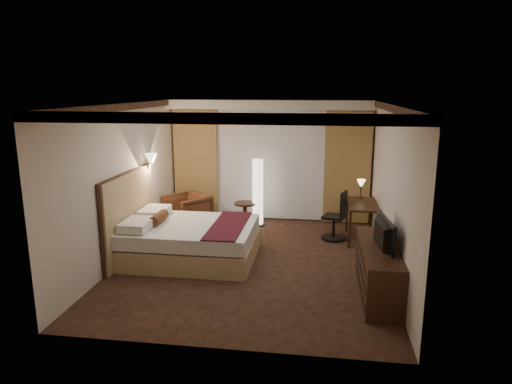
# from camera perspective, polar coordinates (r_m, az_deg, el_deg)

# --- Properties ---
(floor) EXTENTS (4.50, 5.50, 0.01)m
(floor) POSITION_cam_1_polar(r_m,az_deg,el_deg) (8.03, -0.41, -8.66)
(floor) COLOR black
(floor) RESTS_ON ground
(ceiling) EXTENTS (4.50, 5.50, 0.01)m
(ceiling) POSITION_cam_1_polar(r_m,az_deg,el_deg) (7.48, -0.44, 10.97)
(ceiling) COLOR white
(ceiling) RESTS_ON back_wall
(back_wall) EXTENTS (4.50, 0.02, 2.70)m
(back_wall) POSITION_cam_1_polar(r_m,az_deg,el_deg) (10.32, 1.86, 3.97)
(back_wall) COLOR beige
(back_wall) RESTS_ON floor
(left_wall) EXTENTS (0.02, 5.50, 2.70)m
(left_wall) POSITION_cam_1_polar(r_m,az_deg,el_deg) (8.27, -16.03, 1.23)
(left_wall) COLOR beige
(left_wall) RESTS_ON floor
(right_wall) EXTENTS (0.02, 5.50, 2.70)m
(right_wall) POSITION_cam_1_polar(r_m,az_deg,el_deg) (7.64, 16.50, 0.26)
(right_wall) COLOR beige
(right_wall) RESTS_ON floor
(crown_molding) EXTENTS (4.50, 5.50, 0.12)m
(crown_molding) POSITION_cam_1_polar(r_m,az_deg,el_deg) (7.48, -0.44, 10.51)
(crown_molding) COLOR black
(crown_molding) RESTS_ON ceiling
(soffit) EXTENTS (4.50, 0.50, 0.20)m
(soffit) POSITION_cam_1_polar(r_m,az_deg,el_deg) (9.96, 1.75, 10.87)
(soffit) COLOR white
(soffit) RESTS_ON ceiling
(curtain_sheer) EXTENTS (2.48, 0.04, 2.45)m
(curtain_sheer) POSITION_cam_1_polar(r_m,az_deg,el_deg) (10.26, 1.80, 3.35)
(curtain_sheer) COLOR silver
(curtain_sheer) RESTS_ON back_wall
(curtain_left_drape) EXTENTS (1.00, 0.14, 2.45)m
(curtain_left_drape) POSITION_cam_1_polar(r_m,az_deg,el_deg) (10.52, -7.49, 3.48)
(curtain_left_drape) COLOR #AC884E
(curtain_left_drape) RESTS_ON back_wall
(curtain_right_drape) EXTENTS (1.00, 0.14, 2.45)m
(curtain_right_drape) POSITION_cam_1_polar(r_m,az_deg,el_deg) (10.16, 11.35, 3.00)
(curtain_right_drape) COLOR #AC884E
(curtain_right_drape) RESTS_ON back_wall
(wall_sconce) EXTENTS (0.24, 0.24, 0.24)m
(wall_sconce) POSITION_cam_1_polar(r_m,az_deg,el_deg) (8.94, -12.98, 4.01)
(wall_sconce) COLOR white
(wall_sconce) RESTS_ON left_wall
(bed) EXTENTS (2.21, 1.73, 0.65)m
(bed) POSITION_cam_1_polar(r_m,az_deg,el_deg) (8.14, -8.04, -6.07)
(bed) COLOR white
(bed) RESTS_ON floor
(headboard) EXTENTS (0.12, 2.03, 1.50)m
(headboard) POSITION_cam_1_polar(r_m,az_deg,el_deg) (8.39, -15.48, -2.80)
(headboard) COLOR tan
(headboard) RESTS_ON floor
(armchair) EXTENTS (1.10, 1.09, 0.83)m
(armchair) POSITION_cam_1_polar(r_m,az_deg,el_deg) (9.80, -8.56, -2.25)
(armchair) COLOR #4F2317
(armchair) RESTS_ON floor
(side_table) EXTENTS (0.47, 0.47, 0.52)m
(side_table) POSITION_cam_1_polar(r_m,az_deg,el_deg) (9.97, -1.35, -2.78)
(side_table) COLOR black
(side_table) RESTS_ON floor
(floor_lamp) EXTENTS (0.31, 0.31, 1.48)m
(floor_lamp) POSITION_cam_1_polar(r_m,az_deg,el_deg) (9.87, 0.23, -0.06)
(floor_lamp) COLOR white
(floor_lamp) RESTS_ON floor
(desk) EXTENTS (0.55, 1.16, 0.75)m
(desk) POSITION_cam_1_polar(r_m,az_deg,el_deg) (9.26, 13.02, -3.60)
(desk) COLOR black
(desk) RESTS_ON floor
(desk_lamp) EXTENTS (0.18, 0.18, 0.34)m
(desk_lamp) POSITION_cam_1_polar(r_m,az_deg,el_deg) (9.54, 12.98, 0.27)
(desk_lamp) COLOR #FFD899
(desk_lamp) RESTS_ON desk
(office_chair) EXTENTS (0.61, 0.61, 0.99)m
(office_chair) POSITION_cam_1_polar(r_m,az_deg,el_deg) (9.15, 9.73, -2.86)
(office_chair) COLOR black
(office_chair) RESTS_ON floor
(dresser) EXTENTS (0.50, 1.87, 0.73)m
(dresser) POSITION_cam_1_polar(r_m,az_deg,el_deg) (6.97, 15.04, -9.37)
(dresser) COLOR black
(dresser) RESTS_ON floor
(television) EXTENTS (0.66, 1.02, 0.13)m
(television) POSITION_cam_1_polar(r_m,az_deg,el_deg) (6.75, 15.11, -4.30)
(television) COLOR black
(television) RESTS_ON dresser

